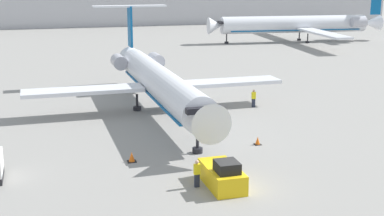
{
  "coord_description": "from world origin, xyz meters",
  "views": [
    {
      "loc": [
        -11.18,
        -29.69,
        13.15
      ],
      "look_at": [
        0.0,
        8.94,
        3.14
      ],
      "focal_mm": 50.0,
      "sensor_mm": 36.0,
      "label": 1
    }
  ],
  "objects_px": {
    "airplane_main": "(158,80)",
    "traffic_cone_left": "(132,157)",
    "pushback_tug": "(222,175)",
    "worker_by_wing": "(254,98)",
    "worker_near_tug": "(197,173)",
    "traffic_cone_right": "(258,141)",
    "airplane_parked_far_left": "(299,24)"
  },
  "relations": [
    {
      "from": "airplane_main",
      "to": "traffic_cone_left",
      "type": "distance_m",
      "value": 15.03
    },
    {
      "from": "pushback_tug",
      "to": "worker_by_wing",
      "type": "height_order",
      "value": "pushback_tug"
    },
    {
      "from": "pushback_tug",
      "to": "traffic_cone_left",
      "type": "height_order",
      "value": "pushback_tug"
    },
    {
      "from": "worker_near_tug",
      "to": "traffic_cone_left",
      "type": "relative_size",
      "value": 2.46
    },
    {
      "from": "worker_by_wing",
      "to": "traffic_cone_left",
      "type": "xyz_separation_m",
      "value": [
        -14.85,
        -12.91,
        -0.63
      ]
    },
    {
      "from": "traffic_cone_left",
      "to": "traffic_cone_right",
      "type": "height_order",
      "value": "traffic_cone_left"
    },
    {
      "from": "worker_by_wing",
      "to": "worker_near_tug",
      "type": "bearing_deg",
      "value": -121.86
    },
    {
      "from": "worker_near_tug",
      "to": "pushback_tug",
      "type": "bearing_deg",
      "value": -10.51
    },
    {
      "from": "traffic_cone_right",
      "to": "airplane_parked_far_left",
      "type": "distance_m",
      "value": 69.83
    },
    {
      "from": "traffic_cone_right",
      "to": "airplane_main",
      "type": "bearing_deg",
      "value": 112.71
    },
    {
      "from": "airplane_main",
      "to": "traffic_cone_right",
      "type": "bearing_deg",
      "value": -67.29
    },
    {
      "from": "pushback_tug",
      "to": "airplane_parked_far_left",
      "type": "xyz_separation_m",
      "value": [
        40.18,
        67.95,
        2.82
      ]
    },
    {
      "from": "pushback_tug",
      "to": "airplane_parked_far_left",
      "type": "bearing_deg",
      "value": 59.4
    },
    {
      "from": "pushback_tug",
      "to": "traffic_cone_right",
      "type": "bearing_deg",
      "value": 52.82
    },
    {
      "from": "pushback_tug",
      "to": "traffic_cone_left",
      "type": "bearing_deg",
      "value": 127.74
    },
    {
      "from": "pushback_tug",
      "to": "airplane_main",
      "type": "bearing_deg",
      "value": 89.18
    },
    {
      "from": "pushback_tug",
      "to": "worker_near_tug",
      "type": "bearing_deg",
      "value": 169.49
    },
    {
      "from": "airplane_main",
      "to": "worker_by_wing",
      "type": "height_order",
      "value": "airplane_main"
    },
    {
      "from": "traffic_cone_left",
      "to": "airplane_parked_far_left",
      "type": "xyz_separation_m",
      "value": [
        44.95,
        61.78,
        3.22
      ]
    },
    {
      "from": "worker_by_wing",
      "to": "traffic_cone_right",
      "type": "distance_m",
      "value": 12.56
    },
    {
      "from": "pushback_tug",
      "to": "worker_by_wing",
      "type": "distance_m",
      "value": 21.58
    },
    {
      "from": "traffic_cone_right",
      "to": "airplane_parked_far_left",
      "type": "bearing_deg",
      "value": 60.27
    },
    {
      "from": "traffic_cone_left",
      "to": "pushback_tug",
      "type": "bearing_deg",
      "value": -52.26
    },
    {
      "from": "airplane_main",
      "to": "traffic_cone_left",
      "type": "xyz_separation_m",
      "value": [
        -5.06,
        -13.87,
        -2.81
      ]
    },
    {
      "from": "airplane_main",
      "to": "worker_near_tug",
      "type": "distance_m",
      "value": 19.95
    },
    {
      "from": "airplane_main",
      "to": "airplane_parked_far_left",
      "type": "xyz_separation_m",
      "value": [
        39.89,
        47.91,
        0.41
      ]
    },
    {
      "from": "worker_by_wing",
      "to": "pushback_tug",
      "type": "bearing_deg",
      "value": -117.85
    },
    {
      "from": "pushback_tug",
      "to": "traffic_cone_left",
      "type": "relative_size",
      "value": 5.89
    },
    {
      "from": "airplane_main",
      "to": "pushback_tug",
      "type": "bearing_deg",
      "value": -90.82
    },
    {
      "from": "traffic_cone_right",
      "to": "airplane_parked_far_left",
      "type": "height_order",
      "value": "airplane_parked_far_left"
    },
    {
      "from": "traffic_cone_right",
      "to": "traffic_cone_left",
      "type": "bearing_deg",
      "value": -173.37
    },
    {
      "from": "airplane_main",
      "to": "pushback_tug",
      "type": "distance_m",
      "value": 20.18
    }
  ]
}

